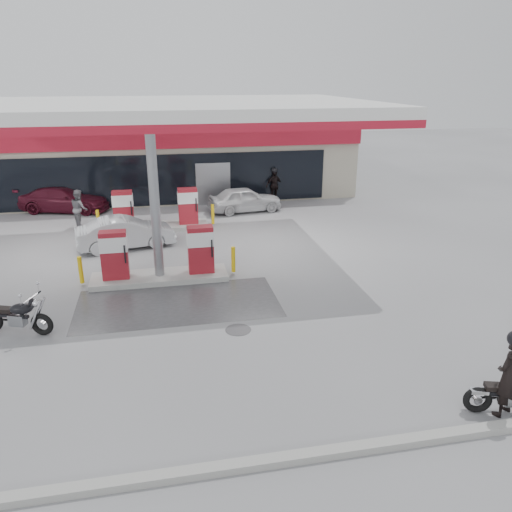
{
  "coord_description": "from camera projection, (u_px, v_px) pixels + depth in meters",
  "views": [
    {
      "loc": [
        0.11,
        -13.82,
        6.49
      ],
      "look_at": [
        2.97,
        0.4,
        1.2
      ],
      "focal_mm": 35.0,
      "sensor_mm": 36.0,
      "label": 1
    }
  ],
  "objects": [
    {
      "name": "biker_walking",
      "position": [
        274.0,
        186.0,
        26.66
      ],
      "size": [
        1.12,
        0.78,
        1.77
      ],
      "primitive_type": "imported",
      "rotation": [
        0.0,
        0.0,
        0.37
      ],
      "color": "black",
      "rests_on": "ground"
    },
    {
      "name": "attendant",
      "position": [
        79.0,
        208.0,
        22.31
      ],
      "size": [
        0.91,
        1.01,
        1.71
      ],
      "primitive_type": "imported",
      "rotation": [
        0.0,
        0.0,
        1.95
      ],
      "color": "slate",
      "rests_on": "ground"
    },
    {
      "name": "wet_patch",
      "position": [
        178.0,
        303.0,
        15.03
      ],
      "size": [
        6.0,
        3.0,
        0.0
      ],
      "primitive_type": "cube",
      "color": "#4C4C4F",
      "rests_on": "ground"
    },
    {
      "name": "biker_main",
      "position": [
        509.0,
        376.0,
        9.85
      ],
      "size": [
        0.76,
        0.66,
        1.77
      ],
      "primitive_type": "imported",
      "rotation": [
        0.0,
        0.0,
        3.59
      ],
      "color": "black",
      "rests_on": "ground"
    },
    {
      "name": "store_building",
      "position": [
        153.0,
        157.0,
        28.93
      ],
      "size": [
        22.0,
        8.22,
        4.0
      ],
      "color": "#B4AD97",
      "rests_on": "ground"
    },
    {
      "name": "ground",
      "position": [
        161.0,
        305.0,
        14.93
      ],
      "size": [
        90.0,
        90.0,
        0.0
      ],
      "primitive_type": "plane",
      "color": "gray",
      "rests_on": "ground"
    },
    {
      "name": "parked_motorcycle",
      "position": [
        17.0,
        317.0,
        13.15
      ],
      "size": [
        1.99,
        1.05,
        1.06
      ],
      "rotation": [
        0.0,
        0.0,
        -0.35
      ],
      "color": "black",
      "rests_on": "ground"
    },
    {
      "name": "canopy",
      "position": [
        149.0,
        111.0,
        17.74
      ],
      "size": [
        16.0,
        10.02,
        5.51
      ],
      "color": "silver",
      "rests_on": "ground"
    },
    {
      "name": "kerb",
      "position": [
        170.0,
        476.0,
        8.46
      ],
      "size": [
        28.0,
        0.25,
        0.15
      ],
      "primitive_type": "cube",
      "color": "gray",
      "rests_on": "ground"
    },
    {
      "name": "hatchback_silver",
      "position": [
        126.0,
        233.0,
        19.65
      ],
      "size": [
        3.96,
        2.01,
        1.24
      ],
      "primitive_type": "imported",
      "rotation": [
        0.0,
        0.0,
        1.76
      ],
      "color": "#ABAFB3",
      "rests_on": "ground"
    },
    {
      "name": "pump_island_near",
      "position": [
        159.0,
        260.0,
        16.53
      ],
      "size": [
        5.14,
        1.3,
        1.78
      ],
      "color": "#9E9E99",
      "rests_on": "ground"
    },
    {
      "name": "parked_car_right",
      "position": [
        256.0,
        183.0,
        28.67
      ],
      "size": [
        4.93,
        3.06,
        1.27
      ],
      "primitive_type": "imported",
      "rotation": [
        0.0,
        0.0,
        1.79
      ],
      "color": "gray",
      "rests_on": "ground"
    },
    {
      "name": "parked_car_left",
      "position": [
        64.0,
        199.0,
        24.94
      ],
      "size": [
        4.73,
        2.91,
        1.28
      ],
      "primitive_type": "imported",
      "rotation": [
        0.0,
        0.0,
        1.3
      ],
      "color": "#4E1120",
      "rests_on": "ground"
    },
    {
      "name": "drain_cover",
      "position": [
        238.0,
        330.0,
        13.46
      ],
      "size": [
        0.7,
        0.7,
        0.01
      ],
      "primitive_type": "cylinder",
      "color": "#38383A",
      "rests_on": "ground"
    },
    {
      "name": "sedan_white",
      "position": [
        245.0,
        199.0,
        24.93
      ],
      "size": [
        3.83,
        1.93,
        1.25
      ],
      "primitive_type": "imported",
      "rotation": [
        0.0,
        0.0,
        1.7
      ],
      "color": "silver",
      "rests_on": "ground"
    },
    {
      "name": "pump_island_far",
      "position": [
        156.0,
        213.0,
        22.06
      ],
      "size": [
        5.14,
        1.3,
        1.78
      ],
      "color": "#9E9E99",
      "rests_on": "ground"
    }
  ]
}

